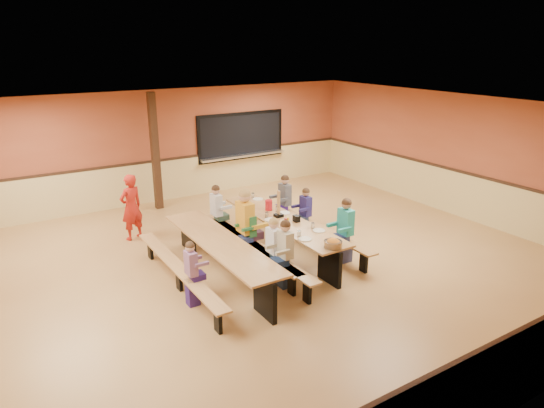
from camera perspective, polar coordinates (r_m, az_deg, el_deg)
ground at (r=9.46m, az=-2.90°, el=-7.60°), size 12.00×12.00×0.00m
room_envelope at (r=9.17m, az=-2.97°, el=-3.73°), size 12.04×10.04×3.02m
kitchen_pass_through at (r=14.34m, az=-3.63°, el=7.75°), size 2.78×0.28×1.38m
structural_post at (r=12.75m, az=-13.58°, el=5.96°), size 0.18×0.18×3.00m
cafeteria_table_main at (r=9.92m, az=1.26°, el=-2.97°), size 1.91×3.70×0.74m
cafeteria_table_second at (r=8.91m, az=-6.04°, el=-5.67°), size 1.91×3.70×0.74m
seated_child_white_left at (r=8.73m, az=0.18°, el=-5.50°), size 0.37×0.30×1.21m
seated_adult_yellow at (r=9.51m, az=-3.16°, el=-2.62°), size 0.49×0.40×1.47m
seated_child_grey_left at (r=10.64m, az=-6.53°, el=-1.07°), size 0.38×0.31×1.23m
seated_child_teal_right at (r=9.62m, az=8.61°, el=-3.13°), size 0.41×0.33×1.29m
seated_child_navy_right at (r=10.61m, az=3.95°, el=-1.23°), size 0.35×0.28×1.16m
seated_child_char_right at (r=11.23m, az=1.51°, el=0.21°), size 0.40×0.32×1.26m
seated_child_purple_sec at (r=8.10m, az=-9.45°, el=-8.15°), size 0.32×0.27×1.12m
seated_child_green_sec at (r=9.54m, az=-2.57°, el=-3.61°), size 0.33×0.27×1.14m
seated_child_tan_sec at (r=8.54m, az=1.56°, el=-5.96°), size 0.38×0.31×1.24m
standing_woman at (r=11.00m, az=-16.23°, el=-0.36°), size 0.63×0.52×1.48m
punch_pitcher at (r=10.35m, az=-0.39°, el=-0.13°), size 0.16×0.16×0.22m
chip_bowl at (r=8.57m, az=7.21°, el=-4.61°), size 0.32×0.32×0.15m
napkin_dispenser at (r=9.71m, az=2.89°, el=-1.72°), size 0.10×0.14×0.13m
condiment_mustard at (r=9.50m, az=1.85°, el=-2.05°), size 0.06×0.06×0.17m
condiment_ketchup at (r=9.45m, az=1.62°, el=-2.15°), size 0.06×0.06×0.17m
table_paddle at (r=9.94m, az=0.78°, el=-0.77°), size 0.16×0.16×0.56m
place_settings at (r=9.82m, az=1.28°, el=-1.51°), size 0.65×3.30×0.11m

